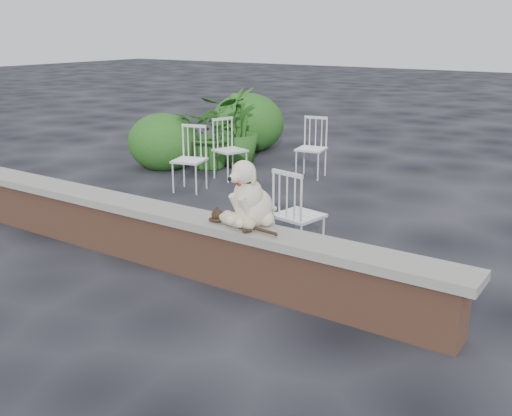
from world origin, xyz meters
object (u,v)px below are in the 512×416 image
Objects in this scene: chair_a at (189,159)px; chair_b at (311,148)px; chair_e at (230,149)px; potted_plant_b at (237,127)px; potted_plant_a at (212,132)px; cat at (237,219)px; dog at (254,191)px; chair_c at (299,214)px.

chair_b is (1.05, 1.71, 0.00)m from chair_a.
potted_plant_b is (-0.48, 0.86, 0.19)m from chair_e.
chair_a is at bearing -166.34° from chair_e.
chair_b is 1.75m from potted_plant_a.
chair_b reaches higher than cat.
potted_plant_b is at bearing 46.40° from chair_e.
dog reaches higher than chair_a.
cat is 0.73× the size of potted_plant_a.
cat is 0.94× the size of chair_b.
chair_c is 0.77× the size of potted_plant_a.
chair_c is 4.38m from potted_plant_b.
chair_e is (0.06, 0.91, 0.00)m from chair_a.
chair_b is at bearing -53.43° from chair_c.
chair_c is 1.00× the size of chair_a.
chair_a reaches higher than cat.
potted_plant_a is at bearing -178.52° from chair_b.
potted_plant_b is at bearing 88.48° from chair_a.
chair_e is at bearing -150.54° from chair_b.
chair_e is at bearing -60.80° from potted_plant_b.
chair_a is at bearing -76.48° from potted_plant_b.
dog is 4.03m from chair_e.
chair_e is at bearing -33.27° from potted_plant_a.
cat is at bearing 94.83° from chair_c.
chair_e is (-2.47, 3.24, -0.19)m from cat.
dog is at bearing -47.46° from potted_plant_a.
chair_c is at bearing 100.37° from dog.
chair_a and chair_b have the same top height.
cat is (-0.08, -0.15, -0.23)m from dog.
chair_a is 1.00× the size of chair_e.
potted_plant_b is at bearing 168.15° from chair_b.
dog is 4.84m from potted_plant_a.
chair_c is 2.95m from chair_a.
potted_plant_a is at bearing -120.99° from potted_plant_b.
potted_plant_a is (-1.71, -0.33, 0.14)m from chair_b.
potted_plant_a is (-0.66, 1.38, 0.14)m from chair_a.
dog is 0.66× the size of chair_a.
chair_a is at bearing -64.40° from potted_plant_a.
dog reaches higher than chair_e.
potted_plant_a reaches higher than dog.
chair_e is (-2.55, 3.09, -0.42)m from dog.
dog is at bearing -123.28° from chair_e.
potted_plant_a is (-3.27, 2.76, 0.14)m from chair_c.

